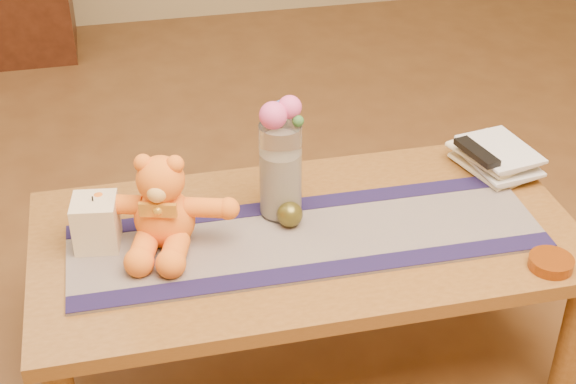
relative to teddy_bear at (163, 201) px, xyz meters
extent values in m
plane|color=#583419|center=(0.36, -0.04, -0.58)|extent=(5.50, 5.50, 0.00)
cube|color=brown|center=(0.36, -0.04, -0.15)|extent=(1.40, 0.70, 0.04)
cylinder|color=brown|center=(1.00, -0.33, -0.37)|extent=(0.07, 0.07, 0.41)
cylinder|color=brown|center=(-0.28, 0.25, -0.37)|extent=(0.07, 0.07, 0.41)
cylinder|color=brown|center=(1.00, 0.25, -0.37)|extent=(0.07, 0.07, 0.41)
cube|color=#1B1742|center=(0.35, -0.06, -0.12)|extent=(1.20, 0.36, 0.01)
cube|color=#191238|center=(0.35, -0.21, -0.12)|extent=(1.20, 0.07, 0.00)
cube|color=#191238|center=(0.35, 0.08, -0.12)|extent=(1.20, 0.07, 0.00)
cube|color=beige|center=(-0.17, 0.02, -0.05)|extent=(0.12, 0.12, 0.13)
cylinder|color=black|center=(-0.17, 0.02, 0.02)|extent=(0.00, 0.00, 0.01)
cylinder|color=silver|center=(0.31, 0.06, 0.01)|extent=(0.11, 0.11, 0.26)
cylinder|color=beige|center=(0.31, 0.06, -0.03)|extent=(0.09, 0.09, 0.18)
sphere|color=#E35092|center=(0.29, 0.05, 0.18)|extent=(0.07, 0.07, 0.07)
sphere|color=#E35092|center=(0.33, 0.06, 0.19)|extent=(0.06, 0.06, 0.06)
sphere|color=#5160B1|center=(0.32, 0.09, 0.17)|extent=(0.04, 0.04, 0.04)
sphere|color=#5160B1|center=(0.28, 0.08, 0.16)|extent=(0.04, 0.04, 0.04)
sphere|color=#33662D|center=(0.35, 0.04, 0.16)|extent=(0.03, 0.03, 0.03)
sphere|color=#534D1B|center=(0.32, -0.01, -0.08)|extent=(0.09, 0.09, 0.07)
imported|color=beige|center=(0.88, 0.12, -0.11)|extent=(0.22, 0.26, 0.02)
imported|color=beige|center=(0.88, 0.12, -0.10)|extent=(0.19, 0.24, 0.02)
imported|color=beige|center=(0.87, 0.13, -0.08)|extent=(0.23, 0.26, 0.02)
imported|color=beige|center=(0.88, 0.12, -0.06)|extent=(0.20, 0.25, 0.02)
cube|color=black|center=(0.88, 0.12, -0.04)|extent=(0.08, 0.17, 0.02)
cylinder|color=#BF5914|center=(0.90, -0.31, -0.11)|extent=(0.13, 0.13, 0.03)
camera|label=1|loc=(-0.08, -1.73, 1.13)|focal=52.22mm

